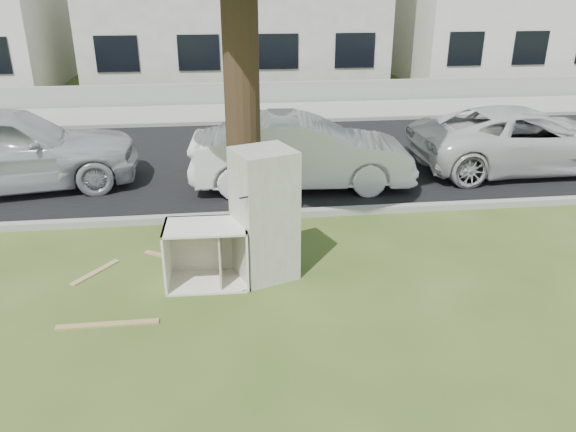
{
  "coord_description": "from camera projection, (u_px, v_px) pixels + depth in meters",
  "views": [
    {
      "loc": [
        -0.74,
        -6.74,
        3.92
      ],
      "look_at": [
        0.15,
        0.6,
        0.8
      ],
      "focal_mm": 35.0,
      "sensor_mm": 36.0,
      "label": 1
    }
  ],
  "objects": [
    {
      "name": "car_center",
      "position": [
        301.0,
        152.0,
        11.26
      ],
      "size": [
        4.5,
        1.81,
        1.45
      ],
      "primitive_type": "imported",
      "rotation": [
        0.0,
        0.0,
        1.51
      ],
      "color": "white",
      "rests_on": "ground"
    },
    {
      "name": "low_wall",
      "position": [
        241.0,
        93.0,
        19.16
      ],
      "size": [
        120.0,
        0.15,
        0.7
      ],
      "primitive_type": "cube",
      "color": "gray",
      "rests_on": "ground"
    },
    {
      "name": "fridge",
      "position": [
        264.0,
        215.0,
        7.74
      ],
      "size": [
        0.96,
        0.93,
        1.86
      ],
      "primitive_type": "cube",
      "rotation": [
        0.0,
        0.0,
        0.35
      ],
      "color": "beige",
      "rests_on": "ground"
    },
    {
      "name": "ground",
      "position": [
        282.0,
        286.0,
        7.77
      ],
      "size": [
        120.0,
        120.0,
        0.0
      ],
      "primitive_type": "plane",
      "color": "#374E1C"
    },
    {
      "name": "cabinet",
      "position": [
        207.0,
        254.0,
        7.71
      ],
      "size": [
        1.15,
        0.73,
        0.88
      ],
      "primitive_type": "cube",
      "rotation": [
        0.0,
        0.0,
        -0.03
      ],
      "color": "beige",
      "rests_on": "ground"
    },
    {
      "name": "car_left",
      "position": [
        7.0,
        149.0,
        11.05
      ],
      "size": [
        5.24,
        2.83,
        1.69
      ],
      "primitive_type": "imported",
      "rotation": [
        0.0,
        0.0,
        1.75
      ],
      "color": "silver",
      "rests_on": "ground"
    },
    {
      "name": "sidewalk",
      "position": [
        244.0,
        113.0,
        17.83
      ],
      "size": [
        120.0,
        2.8,
        0.01
      ],
      "primitive_type": "cube",
      "color": "gray",
      "rests_on": "ground"
    },
    {
      "name": "plank_a",
      "position": [
        108.0,
        324.0,
        6.89
      ],
      "size": [
        1.24,
        0.1,
        0.02
      ],
      "primitive_type": "cube",
      "rotation": [
        0.0,
        0.0,
        0.0
      ],
      "color": "#A0844D",
      "rests_on": "ground"
    },
    {
      "name": "car_right",
      "position": [
        525.0,
        139.0,
        12.33
      ],
      "size": [
        4.98,
        2.37,
        1.37
      ],
      "primitive_type": "imported",
      "rotation": [
        0.0,
        0.0,
        1.59
      ],
      "color": "silver",
      "rests_on": "ground"
    },
    {
      "name": "kerb_far",
      "position": [
        246.0,
        124.0,
        16.51
      ],
      "size": [
        120.0,
        0.18,
        0.12
      ],
      "primitive_type": "cube",
      "color": "gray",
      "rests_on": "ground"
    },
    {
      "name": "road",
      "position": [
        254.0,
        159.0,
        13.26
      ],
      "size": [
        120.0,
        7.0,
        0.01
      ],
      "primitive_type": "cube",
      "color": "black",
      "rests_on": "ground"
    },
    {
      "name": "kerb_near",
      "position": [
        267.0,
        218.0,
        10.01
      ],
      "size": [
        120.0,
        0.18,
        0.12
      ],
      "primitive_type": "cube",
      "color": "gray",
      "rests_on": "ground"
    },
    {
      "name": "plank_b",
      "position": [
        170.0,
        257.0,
        8.56
      ],
      "size": [
        0.83,
        0.56,
        0.02
      ],
      "primitive_type": "cube",
      "rotation": [
        0.0,
        0.0,
        -0.55
      ],
      "color": "tan",
      "rests_on": "ground"
    },
    {
      "name": "plank_c",
      "position": [
        96.0,
        272.0,
        8.12
      ],
      "size": [
        0.59,
        0.74,
        0.02
      ],
      "primitive_type": "cube",
      "rotation": [
        0.0,
        0.0,
        0.93
      ],
      "color": "tan",
      "rests_on": "ground"
    }
  ]
}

